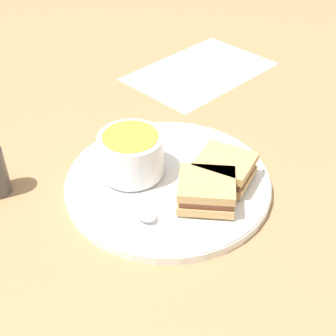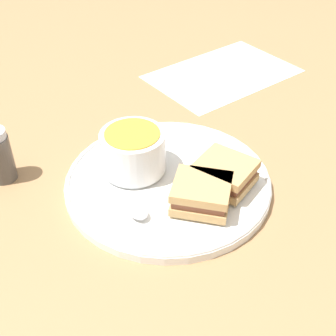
{
  "view_description": "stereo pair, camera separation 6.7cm",
  "coord_description": "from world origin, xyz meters",
  "px_view_note": "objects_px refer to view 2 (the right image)",
  "views": [
    {
      "loc": [
        -0.33,
        0.41,
        0.45
      ],
      "look_at": [
        0.0,
        0.0,
        0.03
      ],
      "focal_mm": 50.0,
      "sensor_mm": 36.0,
      "label": 1
    },
    {
      "loc": [
        -0.38,
        0.36,
        0.45
      ],
      "look_at": [
        0.0,
        0.0,
        0.03
      ],
      "focal_mm": 50.0,
      "sensor_mm": 36.0,
      "label": 2
    }
  ],
  "objects_px": {
    "sandwich_half_far": "(225,173)",
    "sandwich_half_near": "(202,194)",
    "soup_bowl": "(133,151)",
    "spoon": "(133,208)"
  },
  "relations": [
    {
      "from": "soup_bowl",
      "to": "sandwich_half_far",
      "type": "height_order",
      "value": "soup_bowl"
    },
    {
      "from": "spoon",
      "to": "soup_bowl",
      "type": "bearing_deg",
      "value": 143.3
    },
    {
      "from": "soup_bowl",
      "to": "spoon",
      "type": "relative_size",
      "value": 0.81
    },
    {
      "from": "soup_bowl",
      "to": "sandwich_half_far",
      "type": "relative_size",
      "value": 1.07
    },
    {
      "from": "soup_bowl",
      "to": "spoon",
      "type": "xyz_separation_m",
      "value": [
        -0.07,
        0.06,
        -0.03
      ]
    },
    {
      "from": "sandwich_half_far",
      "to": "sandwich_half_near",
      "type": "bearing_deg",
      "value": 97.35
    },
    {
      "from": "soup_bowl",
      "to": "spoon",
      "type": "height_order",
      "value": "soup_bowl"
    },
    {
      "from": "soup_bowl",
      "to": "sandwich_half_near",
      "type": "bearing_deg",
      "value": -172.43
    },
    {
      "from": "spoon",
      "to": "sandwich_half_near",
      "type": "height_order",
      "value": "sandwich_half_near"
    },
    {
      "from": "sandwich_half_far",
      "to": "spoon",
      "type": "bearing_deg",
      "value": 70.9
    }
  ]
}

